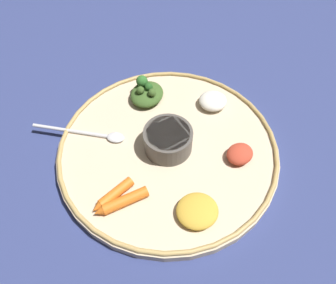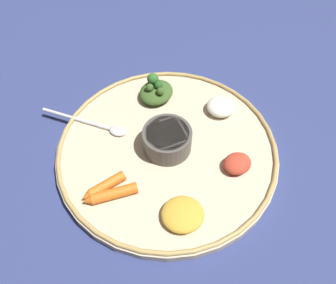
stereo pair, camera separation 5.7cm
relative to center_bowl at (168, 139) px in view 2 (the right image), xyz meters
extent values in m
plane|color=navy|center=(0.00, 0.00, -0.04)|extent=(2.40, 2.40, 0.00)
cylinder|color=#C6B293|center=(0.00, 0.00, -0.03)|extent=(0.41, 0.41, 0.02)
torus|color=tan|center=(0.00, 0.00, -0.02)|extent=(0.41, 0.41, 0.01)
cylinder|color=#4C4742|center=(0.00, 0.00, 0.00)|extent=(0.09, 0.09, 0.04)
cylinder|color=maroon|center=(0.00, 0.00, 0.02)|extent=(0.08, 0.08, 0.01)
ellipsoid|color=silver|center=(0.03, 0.09, -0.02)|extent=(0.03, 0.04, 0.01)
cylinder|color=silver|center=(0.07, 0.18, -0.02)|extent=(0.06, 0.14, 0.01)
ellipsoid|color=#385623|center=(0.13, 0.02, -0.01)|extent=(0.10, 0.10, 0.03)
sphere|color=#385623|center=(0.11, 0.01, 0.01)|extent=(0.02, 0.02, 0.02)
sphere|color=#385623|center=(0.12, 0.04, 0.01)|extent=(0.02, 0.02, 0.02)
sphere|color=#23511E|center=(0.13, 0.02, 0.01)|extent=(0.02, 0.02, 0.02)
sphere|color=#2D6628|center=(0.15, 0.03, 0.01)|extent=(0.02, 0.02, 0.02)
cylinder|color=orange|center=(-0.08, 0.10, -0.01)|extent=(0.05, 0.06, 0.02)
cone|color=orange|center=(-0.11, 0.13, -0.01)|extent=(0.02, 0.02, 0.02)
cylinder|color=orange|center=(-0.10, 0.09, -0.01)|extent=(0.04, 0.08, 0.02)
cone|color=orange|center=(-0.11, 0.13, -0.01)|extent=(0.02, 0.02, 0.02)
ellipsoid|color=gold|center=(-0.14, -0.02, -0.01)|extent=(0.07, 0.08, 0.02)
ellipsoid|color=silver|center=(0.09, -0.11, -0.01)|extent=(0.06, 0.06, 0.03)
ellipsoid|color=#B73D28|center=(-0.05, -0.12, -0.01)|extent=(0.06, 0.07, 0.02)
camera|label=1|loc=(-0.35, 0.06, 0.47)|focal=34.69mm
camera|label=2|loc=(-0.35, 0.00, 0.47)|focal=34.69mm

